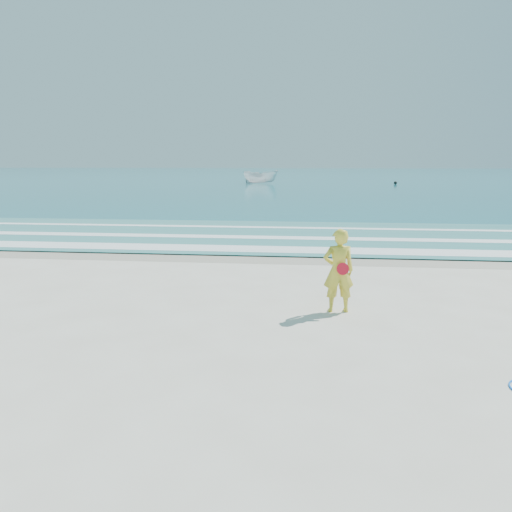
# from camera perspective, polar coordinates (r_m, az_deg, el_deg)

# --- Properties ---
(ground) EXTENTS (400.00, 400.00, 0.00)m
(ground) POSITION_cam_1_polar(r_m,az_deg,el_deg) (8.96, -2.83, -11.17)
(ground) COLOR silver
(ground) RESTS_ON ground
(wet_sand) EXTENTS (400.00, 2.40, 0.00)m
(wet_sand) POSITION_cam_1_polar(r_m,az_deg,el_deg) (17.57, 1.83, -0.13)
(wet_sand) COLOR #B2A893
(wet_sand) RESTS_ON ground
(ocean) EXTENTS (400.00, 190.00, 0.04)m
(ocean) POSITION_cam_1_polar(r_m,az_deg,el_deg) (113.25, 5.75, 9.17)
(ocean) COLOR #19727F
(ocean) RESTS_ON ground
(shallow) EXTENTS (400.00, 10.00, 0.01)m
(shallow) POSITION_cam_1_polar(r_m,az_deg,el_deg) (22.48, 2.85, 2.41)
(shallow) COLOR #59B7AD
(shallow) RESTS_ON ocean
(foam_near) EXTENTS (400.00, 1.40, 0.01)m
(foam_near) POSITION_cam_1_polar(r_m,az_deg,el_deg) (18.83, 2.15, 0.78)
(foam_near) COLOR white
(foam_near) RESTS_ON shallow
(foam_mid) EXTENTS (400.00, 0.90, 0.01)m
(foam_mid) POSITION_cam_1_polar(r_m,az_deg,el_deg) (21.69, 2.72, 2.12)
(foam_mid) COLOR white
(foam_mid) RESTS_ON shallow
(foam_far) EXTENTS (400.00, 0.60, 0.01)m
(foam_far) POSITION_cam_1_polar(r_m,az_deg,el_deg) (24.95, 3.21, 3.27)
(foam_far) COLOR white
(foam_far) RESTS_ON shallow
(boat) EXTENTS (5.23, 2.52, 1.94)m
(boat) POSITION_cam_1_polar(r_m,az_deg,el_deg) (71.88, 0.54, 9.04)
(boat) COLOR white
(boat) RESTS_ON ocean
(buoy) EXTENTS (0.45, 0.45, 0.45)m
(buoy) POSITION_cam_1_polar(r_m,az_deg,el_deg) (72.06, 15.65, 8.06)
(buoy) COLOR black
(buoy) RESTS_ON ocean
(woman) EXTENTS (0.74, 0.54, 1.89)m
(woman) POSITION_cam_1_polar(r_m,az_deg,el_deg) (11.25, 9.42, -1.66)
(woman) COLOR gold
(woman) RESTS_ON ground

